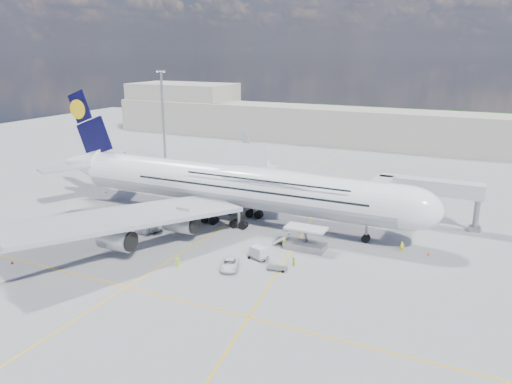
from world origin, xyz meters
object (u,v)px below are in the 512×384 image
at_px(dolly_row_c, 152,228).
at_px(cone_tail, 106,192).
at_px(light_mast, 163,116).
at_px(baggage_tug, 141,228).
at_px(dolly_row_a, 129,218).
at_px(cone_wing_left_inner, 233,197).
at_px(airliner, 233,185).
at_px(service_van, 229,264).
at_px(crew_wing, 138,221).
at_px(dolly_back, 74,212).
at_px(dolly_row_b, 151,225).
at_px(crew_tug, 178,263).
at_px(crew_nose, 402,247).
at_px(cone_wing_right_outer, 12,262).
at_px(catering_truck_outer, 262,169).
at_px(cargo_loader, 304,241).
at_px(dolly_nose_near, 258,253).
at_px(dolly_nose_far, 277,268).
at_px(cone_wing_right_inner, 130,228).
at_px(crew_loader, 294,262).
at_px(jet_bridge, 410,190).
at_px(catering_truck_inner, 239,177).
at_px(cone_nose, 428,254).

xyz_separation_m(dolly_row_c, cone_tail, (-23.94, 15.07, -0.15)).
xyz_separation_m(light_mast, baggage_tug, (28.57, -47.42, -12.34)).
bearing_deg(dolly_row_a, cone_wing_left_inner, 50.19).
bearing_deg(cone_tail, airliner, -7.12).
relative_size(service_van, crew_wing, 2.93).
bearing_deg(cone_wing_left_inner, dolly_back, -135.85).
height_order(dolly_row_b, crew_tug, dolly_row_b).
relative_size(crew_nose, cone_wing_right_outer, 3.25).
height_order(crew_nose, crew_tug, crew_tug).
height_order(light_mast, catering_truck_outer, light_mast).
relative_size(dolly_row_b, crew_nose, 2.16).
height_order(cargo_loader, baggage_tug, cargo_loader).
distance_m(service_van, cone_tail, 49.56).
bearing_deg(cone_tail, dolly_row_c, -32.19).
bearing_deg(service_van, dolly_nose_near, 43.74).
height_order(airliner, light_mast, light_mast).
bearing_deg(dolly_row_b, cargo_loader, 32.19).
distance_m(dolly_row_c, cone_wing_right_outer, 22.94).
height_order(dolly_back, crew_tug, crew_tug).
relative_size(light_mast, baggage_tug, 8.02).
bearing_deg(crew_wing, catering_truck_outer, 10.09).
xyz_separation_m(dolly_nose_far, cone_wing_left_inner, (-22.60, 29.09, -0.04)).
bearing_deg(crew_wing, service_van, -94.53).
height_order(dolly_back, cone_wing_right_inner, cone_wing_right_inner).
bearing_deg(crew_nose, cone_wing_right_inner, 159.66).
xyz_separation_m(dolly_nose_far, crew_wing, (-30.40, 6.77, 0.52)).
relative_size(service_van, cone_wing_left_inner, 8.23).
relative_size(dolly_nose_far, catering_truck_outer, 0.42).
height_order(dolly_row_c, dolly_back, dolly_row_c).
bearing_deg(dolly_nose_far, airliner, 123.68).
bearing_deg(crew_nose, cone_wing_right_outer, 176.58).
relative_size(dolly_back, dolly_nose_far, 0.98).
bearing_deg(dolly_row_a, light_mast, 101.92).
bearing_deg(dolly_nose_far, crew_loader, 39.87).
distance_m(dolly_row_c, cone_tail, 28.29).
bearing_deg(dolly_row_a, dolly_back, 164.74).
relative_size(jet_bridge, catering_truck_outer, 2.53).
xyz_separation_m(dolly_nose_far, catering_truck_inner, (-27.10, 40.40, 1.45)).
relative_size(crew_nose, crew_tug, 0.98).
relative_size(cargo_loader, service_van, 1.72).
bearing_deg(catering_truck_inner, jet_bridge, -17.36).
relative_size(service_van, cone_nose, 10.03).
distance_m(dolly_nose_far, baggage_tug, 27.73).
distance_m(cargo_loader, dolly_row_c, 27.37).
height_order(dolly_back, service_van, service_van).
height_order(jet_bridge, dolly_nose_far, jet_bridge).
height_order(dolly_row_b, baggage_tug, dolly_row_b).
distance_m(dolly_row_b, crew_loader, 28.23).
xyz_separation_m(dolly_row_b, crew_nose, (41.43, 9.40, -0.26)).
bearing_deg(dolly_back, light_mast, 76.12).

